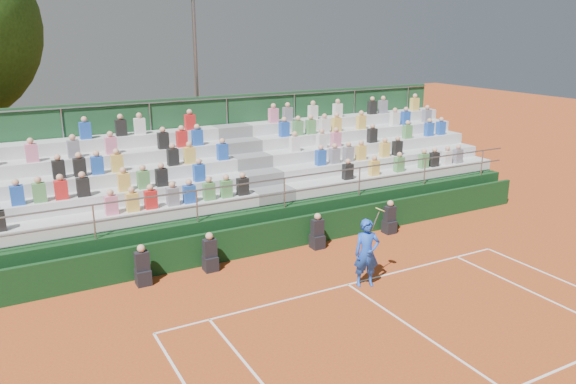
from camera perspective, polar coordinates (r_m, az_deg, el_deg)
ground at (r=15.94m, az=6.12°, el=-9.34°), size 90.00×90.00×0.00m
courtside_wall at (r=18.25m, az=0.45°, el=-4.15°), size 20.00×0.15×1.00m
line_officials at (r=17.47m, az=-1.51°, el=-5.19°), size 9.02×0.40×1.19m
grandstand at (r=20.81m, az=-3.90°, el=0.08°), size 20.00×5.20×4.40m
tennis_player at (r=15.59m, az=8.00°, el=-6.15°), size 0.94×0.68×2.22m
floodlight_mast at (r=25.27m, az=-9.31°, el=11.65°), size 0.60×0.25×8.50m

